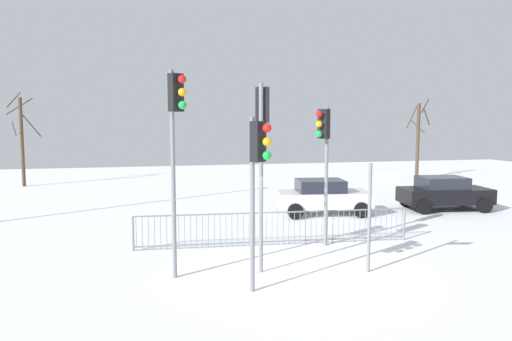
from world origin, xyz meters
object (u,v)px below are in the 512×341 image
object	(u,v)px
traffic_light_mid_right	(258,165)
bare_tree_centre	(22,139)
traffic_light_rear_left	(324,144)
car_black_mid	(444,193)
car_white_far	(323,196)
traffic_light_foreground_left	(176,128)
direction_sign_post	(372,211)
traffic_light_foreground_right	(262,135)
bare_tree_left	(418,138)

from	to	relation	value
traffic_light_mid_right	bare_tree_centre	xyz separation A→B (m)	(-9.53, 20.51, -0.10)
traffic_light_rear_left	car_black_mid	size ratio (longest dim) A/B	1.10
traffic_light_rear_left	car_white_far	world-z (taller)	traffic_light_rear_left
traffic_light_foreground_left	direction_sign_post	xyz separation A→B (m)	(4.91, -0.57, -2.15)
traffic_light_foreground_left	bare_tree_centre	xyz separation A→B (m)	(-7.83, 19.12, -0.91)
traffic_light_foreground_left	traffic_light_rear_left	bearing A→B (deg)	171.74
traffic_light_foreground_right	car_white_far	size ratio (longest dim) A/B	1.22
traffic_light_foreground_right	traffic_light_rear_left	distance (m)	3.15
traffic_light_foreground_right	bare_tree_centre	world-z (taller)	bare_tree_centre
traffic_light_foreground_left	bare_tree_centre	world-z (taller)	bare_tree_centre
traffic_light_foreground_left	direction_sign_post	distance (m)	5.39
traffic_light_foreground_left	direction_sign_post	world-z (taller)	traffic_light_foreground_left
car_black_mid	bare_tree_centre	distance (m)	23.46
traffic_light_rear_left	car_black_mid	world-z (taller)	traffic_light_rear_left
traffic_light_foreground_right	traffic_light_rear_left	size ratio (longest dim) A/B	1.11
traffic_light_foreground_right	bare_tree_centre	size ratio (longest dim) A/B	0.87
direction_sign_post	bare_tree_centre	size ratio (longest dim) A/B	0.51
traffic_light_mid_right	car_black_mid	size ratio (longest dim) A/B	1.01
direction_sign_post	car_white_far	size ratio (longest dim) A/B	0.71
traffic_light_rear_left	direction_sign_post	xyz separation A→B (m)	(0.30, -2.71, -1.60)
direction_sign_post	bare_tree_centre	world-z (taller)	bare_tree_centre
bare_tree_centre	traffic_light_foreground_left	bearing A→B (deg)	-67.73
traffic_light_foreground_left	traffic_light_mid_right	size ratio (longest dim) A/B	1.28
car_white_far	bare_tree_left	xyz separation A→B (m)	(10.62, 10.28, 1.96)
bare_tree_left	car_white_far	bearing A→B (deg)	-135.94
traffic_light_mid_right	car_white_far	bearing A→B (deg)	-157.94
traffic_light_mid_right	traffic_light_foreground_right	world-z (taller)	traffic_light_foreground_right
car_black_mid	bare_tree_centre	size ratio (longest dim) A/B	0.71
traffic_light_foreground_left	traffic_light_foreground_right	xyz separation A→B (m)	(2.19, 0.17, -0.19)
traffic_light_foreground_left	bare_tree_centre	bearing A→B (deg)	-100.91
car_white_far	bare_tree_left	world-z (taller)	bare_tree_left
traffic_light_mid_right	bare_tree_left	size ratio (longest dim) A/B	0.75
traffic_light_mid_right	traffic_light_rear_left	distance (m)	4.59
car_white_far	bare_tree_centre	distance (m)	18.87
traffic_light_foreground_left	direction_sign_post	bearing A→B (deg)	140.22
direction_sign_post	bare_tree_centre	xyz separation A→B (m)	(-12.74, 19.69, 1.24)
traffic_light_foreground_right	car_white_far	distance (m)	8.45
bare_tree_left	traffic_light_foreground_right	bearing A→B (deg)	-131.11
bare_tree_left	bare_tree_centre	distance (m)	24.96
direction_sign_post	traffic_light_foreground_left	bearing A→B (deg)	-174.33
direction_sign_post	bare_tree_left	distance (m)	21.56
traffic_light_foreground_left	traffic_light_rear_left	xyz separation A→B (m)	(4.62, 2.15, -0.54)
traffic_light_foreground_right	bare_tree_left	bearing A→B (deg)	74.14
traffic_light_rear_left	traffic_light_foreground_right	bearing A→B (deg)	95.65
bare_tree_left	bare_tree_centre	xyz separation A→B (m)	(-24.88, 1.90, 0.11)
bare_tree_left	bare_tree_centre	bearing A→B (deg)	175.63
traffic_light_mid_right	car_black_mid	distance (m)	13.28
traffic_light_foreground_left	bare_tree_left	xyz separation A→B (m)	(17.05, 17.22, -1.02)
traffic_light_foreground_left	car_white_far	distance (m)	9.92
direction_sign_post	bare_tree_left	world-z (taller)	bare_tree_left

